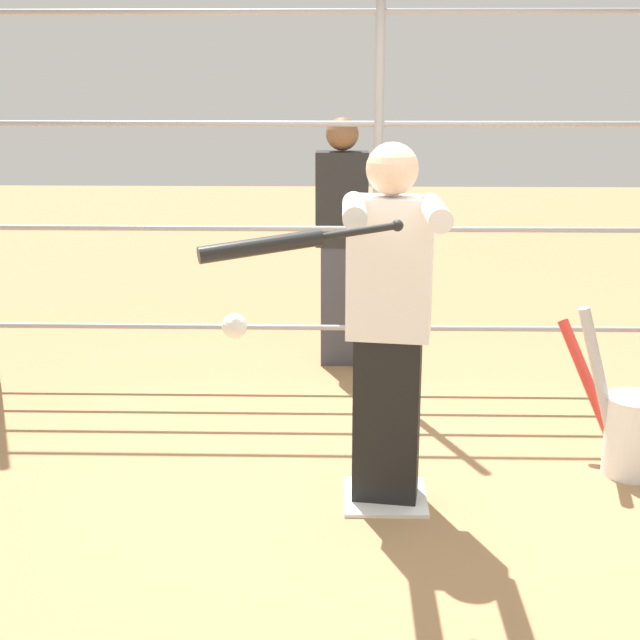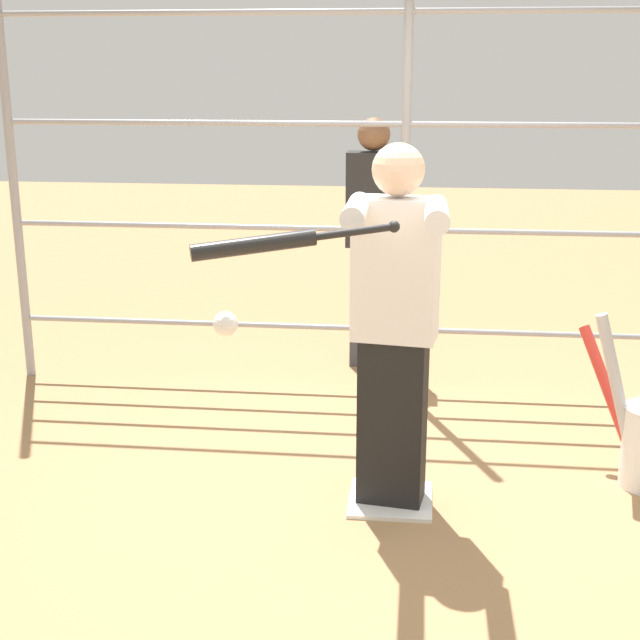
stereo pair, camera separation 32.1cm
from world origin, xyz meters
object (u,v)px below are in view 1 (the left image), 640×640
(softball_in_flight, at_px, (235,326))
(bat_bucket, at_px, (631,427))
(bystander_behind_fence, at_px, (342,239))
(batter, at_px, (389,317))
(baseball_bat_swinging, at_px, (279,243))

(softball_in_flight, height_order, bat_bucket, softball_in_flight)
(bat_bucket, distance_m, bystander_behind_fence, 2.40)
(softball_in_flight, bearing_deg, bat_bucket, -150.26)
(batter, height_order, bystander_behind_fence, batter)
(baseball_bat_swinging, bearing_deg, bystander_behind_fence, -94.97)
(bat_bucket, height_order, bystander_behind_fence, bystander_behind_fence)
(baseball_bat_swinging, relative_size, bystander_behind_fence, 0.46)
(baseball_bat_swinging, bearing_deg, softball_in_flight, 36.05)
(softball_in_flight, distance_m, bystander_behind_fence, 2.88)
(baseball_bat_swinging, distance_m, softball_in_flight, 0.36)
(baseball_bat_swinging, xyz_separation_m, bat_bucket, (-1.74, -0.97, -1.14))
(batter, bearing_deg, bat_bucket, -164.42)
(bystander_behind_fence, bearing_deg, batter, 95.99)
(bat_bucket, bearing_deg, softball_in_flight, 29.74)
(batter, relative_size, softball_in_flight, 17.91)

